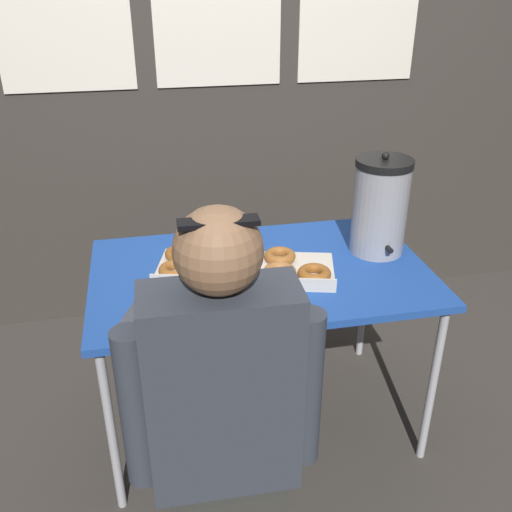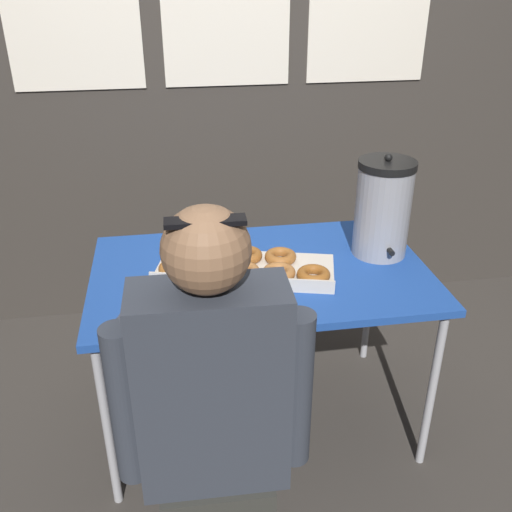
{
  "view_description": "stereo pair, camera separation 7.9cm",
  "coord_description": "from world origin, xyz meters",
  "px_view_note": "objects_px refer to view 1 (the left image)",
  "views": [
    {
      "loc": [
        -0.39,
        -1.84,
        1.76
      ],
      "look_at": [
        -0.02,
        0.0,
        0.79
      ],
      "focal_mm": 40.0,
      "sensor_mm": 36.0,
      "label": 1
    },
    {
      "loc": [
        -0.32,
        -1.86,
        1.76
      ],
      "look_at": [
        -0.02,
        0.0,
        0.79
      ],
      "focal_mm": 40.0,
      "sensor_mm": 36.0,
      "label": 2
    }
  ],
  "objects_px": {
    "cell_phone": "(135,317)",
    "person_seated": "(224,426)",
    "donut_box": "(241,266)",
    "coffee_urn": "(380,206)"
  },
  "relations": [
    {
      "from": "cell_phone",
      "to": "person_seated",
      "type": "xyz_separation_m",
      "value": [
        0.23,
        -0.42,
        -0.12
      ]
    },
    {
      "from": "coffee_urn",
      "to": "person_seated",
      "type": "height_order",
      "value": "person_seated"
    },
    {
      "from": "cell_phone",
      "to": "donut_box",
      "type": "bearing_deg",
      "value": 52.74
    },
    {
      "from": "coffee_urn",
      "to": "person_seated",
      "type": "relative_size",
      "value": 0.32
    },
    {
      "from": "cell_phone",
      "to": "person_seated",
      "type": "height_order",
      "value": "person_seated"
    },
    {
      "from": "cell_phone",
      "to": "coffee_urn",
      "type": "bearing_deg",
      "value": 39.57
    },
    {
      "from": "coffee_urn",
      "to": "donut_box",
      "type": "bearing_deg",
      "value": -172.85
    },
    {
      "from": "donut_box",
      "to": "person_seated",
      "type": "height_order",
      "value": "person_seated"
    },
    {
      "from": "donut_box",
      "to": "person_seated",
      "type": "relative_size",
      "value": 0.56
    },
    {
      "from": "donut_box",
      "to": "coffee_urn",
      "type": "distance_m",
      "value": 0.59
    }
  ]
}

